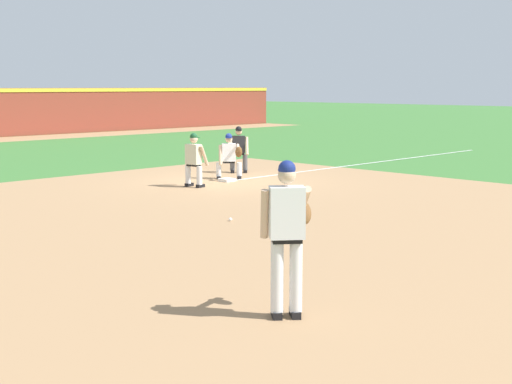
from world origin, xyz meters
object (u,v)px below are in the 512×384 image
first_base_bag (227,180)px  baserunner (194,158)px  pitcher (288,229)px  baseball (230,219)px  umpire (239,148)px  first_baseman (230,154)px

first_base_bag → baserunner: 1.60m
first_base_bag → pitcher: pitcher is taller
baseball → pitcher: bearing=-126.7°
first_base_bag → umpire: 2.21m
baserunner → umpire: bearing=25.6°
first_base_bag → first_baseman: first_baseman is taller
first_baseman → umpire: (1.26, 0.94, 0.06)m
umpire → first_baseman: bearing=-143.3°
first_base_bag → baseball: (-4.07, -4.50, -0.01)m
pitcher → baserunner: size_ratio=1.27×
baseball → umpire: bearing=45.1°
baseball → umpire: size_ratio=0.05×
pitcher → umpire: pitcher is taller
first_base_bag → pitcher: 12.19m
first_base_bag → umpire: umpire is taller
baseball → first_baseman: size_ratio=0.06×
first_base_bag → baseball: bearing=-132.1°
first_baseman → first_base_bag: bearing=-141.7°
pitcher → first_baseman: bearing=50.1°
first_baseman → pitcher: bearing=-129.9°
first_base_bag → pitcher: size_ratio=0.20×
baserunner → first_base_bag: bearing=8.7°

